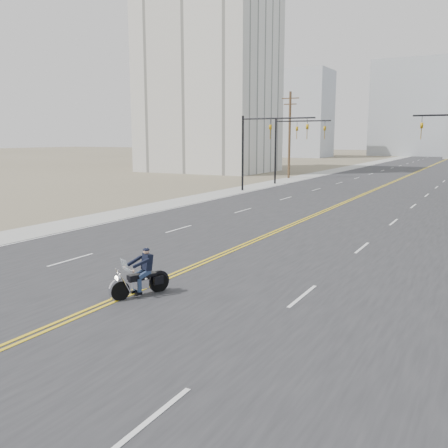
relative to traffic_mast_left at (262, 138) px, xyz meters
name	(u,v)px	position (x,y,z in m)	size (l,w,h in m)	color
ground_plane	(95,309)	(8.98, -32.00, -4.94)	(400.00, 400.00, 0.00)	#776D56
road	(419,171)	(8.98, 38.00, -4.93)	(20.00, 200.00, 0.01)	#303033
sidewalk_left	(344,169)	(-2.52, 38.00, -4.93)	(3.00, 200.00, 0.01)	#A5A5A0
traffic_mast_left	(262,138)	(0.00, 0.00, 0.00)	(7.10, 0.26, 7.00)	black
traffic_mast_far	(290,139)	(-0.33, 8.00, -0.06)	(6.10, 0.26, 7.00)	black
utility_pole_left	(290,134)	(-3.52, 16.00, 0.54)	(2.20, 0.30, 10.50)	brown
apartment_block	(209,68)	(-19.02, 23.00, 10.06)	(18.00, 14.00, 30.00)	silver
haze_bldg_a	(302,114)	(-26.02, 83.00, 6.06)	(14.00, 12.00, 22.00)	#B7BCC6
haze_bldg_d	(411,109)	(-3.02, 108.00, 8.06)	(20.00, 15.00, 26.00)	#ADB2B7
haze_bldg_f	(271,127)	(-41.02, 98.00, 3.06)	(12.00, 12.00, 16.00)	#ADB2B7
motorcyclist	(140,273)	(9.39, -30.40, -4.17)	(0.84, 1.97, 1.54)	black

